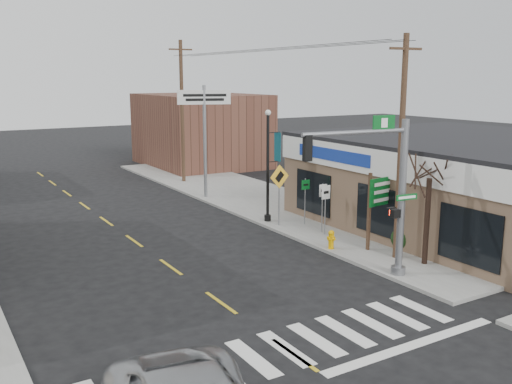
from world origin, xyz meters
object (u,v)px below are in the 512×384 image
lamp_post (269,157)px  utility_pole_far (182,110)px  traffic_signal_pole (388,183)px  dance_center_sign (204,113)px  bare_tree (430,163)px  guide_sign (384,199)px  utility_pole_near (401,147)px  fire_hydrant (331,239)px

lamp_post → utility_pole_far: (0.89, 11.88, 1.59)m
utility_pole_far → traffic_signal_pole: bearing=-94.4°
traffic_signal_pole → utility_pole_far: (1.74, 20.65, 1.33)m
dance_center_sign → bare_tree: 15.15m
utility_pole_far → guide_sign: bearing=-87.4°
traffic_signal_pole → bare_tree: 2.41m
guide_sign → utility_pole_far: size_ratio=0.34×
traffic_signal_pole → dance_center_sign: bearing=93.2°
traffic_signal_pole → utility_pole_near: size_ratio=0.67×
fire_hydrant → lamp_post: 5.82m
lamp_post → utility_pole_near: (1.13, -7.33, 1.20)m
traffic_signal_pole → dance_center_sign: dance_center_sign is taller
dance_center_sign → utility_pole_near: size_ratio=0.76×
lamp_post → bare_tree: bearing=-95.4°
guide_sign → utility_pole_near: utility_pole_near is taller
guide_sign → utility_pole_far: utility_pole_far is taller
fire_hydrant → bare_tree: bearing=-61.1°
fire_hydrant → utility_pole_far: bearing=86.0°
traffic_signal_pole → utility_pole_near: utility_pole_near is taller
fire_hydrant → utility_pole_near: (1.43, -2.16, 3.87)m
traffic_signal_pole → bare_tree: bearing=13.9°
bare_tree → utility_pole_far: bearing=91.7°
bare_tree → traffic_signal_pole: bearing=-172.1°
traffic_signal_pole → guide_sign: traffic_signal_pole is taller
guide_sign → dance_center_sign: size_ratio=0.49×
bare_tree → utility_pole_far: utility_pole_far is taller
fire_hydrant → lamp_post: bearing=86.6°
fire_hydrant → lamp_post: size_ratio=0.14×
lamp_post → fire_hydrant: bearing=-108.9°
fire_hydrant → dance_center_sign: size_ratio=0.12×
traffic_signal_pole → lamp_post: 8.81m
traffic_signal_pole → guide_sign: (2.44, 2.69, -1.34)m
utility_pole_far → dance_center_sign: bearing=-100.3°
guide_sign → lamp_post: lamp_post is taller
guide_sign → dance_center_sign: 13.09m
guide_sign → utility_pole_near: bearing=-118.5°
traffic_signal_pole → fire_hydrant: 4.67m
lamp_post → traffic_signal_pole: bearing=-111.0°
guide_sign → fire_hydrant: 2.64m
utility_pole_near → bare_tree: bearing=-67.5°
lamp_post → utility_pole_far: bearing=70.2°
dance_center_sign → utility_pole_near: utility_pole_near is taller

